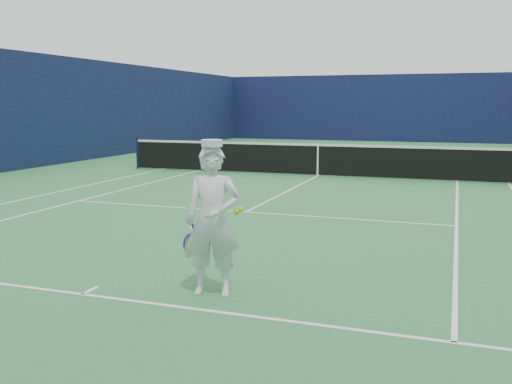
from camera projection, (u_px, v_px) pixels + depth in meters
ground at (318, 176)px, 17.74m from camera, size 80.00×80.00×0.00m
court_markings at (318, 176)px, 17.74m from camera, size 11.03×23.83×0.01m
windscreen_fence at (319, 111)px, 17.43m from camera, size 20.12×36.12×4.00m
tennis_net at (318, 158)px, 17.65m from camera, size 12.88×0.09×1.07m
tennis_player at (213, 220)px, 6.57m from camera, size 0.83×0.54×1.81m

